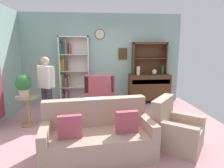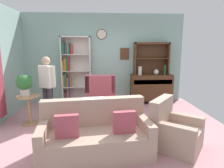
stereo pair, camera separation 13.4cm
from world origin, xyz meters
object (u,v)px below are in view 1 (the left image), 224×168
Objects in this scene: vase_round at (154,72)px; plant_stand at (28,107)px; wingback_chair at (100,98)px; coffee_table at (102,115)px; bottle_wine at (163,70)px; vase_tall at (138,71)px; couch_floral at (98,137)px; sideboard at (149,87)px; armchair_floral at (175,131)px; potted_plant_large at (23,84)px; sideboard_hutch at (149,54)px; book_stack at (101,112)px; bookshelf at (72,71)px; person_reading at (46,84)px.

vase_round is 3.78m from plant_stand.
wingback_chair is 1.27m from coffee_table.
vase_tall is at bearing 179.34° from bottle_wine.
couch_floral is at bearing -93.06° from wingback_chair.
vase_round is at bearing -27.17° from sideboard.
couch_floral is 1.40m from armchair_floral.
bottle_wine is at bearing 21.86° from potted_plant_large.
bottle_wine is at bearing -26.96° from sideboard_hutch.
vase_round is 0.78× the size of book_stack.
sideboard_hutch is 1.38× the size of coffee_table.
vase_tall is 0.24× the size of armchair_floral.
bookshelf is 1.90m from potted_plant_large.
book_stack is (1.63, -0.55, 0.03)m from plant_stand.
sideboard_hutch is 3.79m from potted_plant_large.
vase_round reaches higher than book_stack.
plant_stand is at bearing 163.95° from coffee_table.
couch_floral is at bearing -122.74° from vase_round.
vase_tall reaches higher than vase_round.
book_stack is at bearing -33.13° from person_reading.
vase_tall is at bearing 65.01° from couch_floral.
sideboard_hutch is at bearing 126.48° from vase_round.
sideboard is 3.45m from couch_floral.
vase_tall is 3.32m from plant_stand.
person_reading reaches higher than couch_floral.
sideboard is 5.97× the size of book_stack.
vase_round is 0.25× the size of plant_stand.
armchair_floral is (1.40, 0.11, -0.02)m from couch_floral.
bottle_wine is 3.66m from couch_floral.
armchair_floral is at bearing -23.01° from potted_plant_large.
vase_tall is 0.55× the size of potted_plant_large.
bookshelf reaches higher than sideboard_hutch.
sideboard_hutch is at bearing 26.90° from potted_plant_large.
bookshelf is 2.42m from book_stack.
vase_round is at bearing 175.05° from bottle_wine.
bookshelf reaches higher than coffee_table.
person_reading reaches higher than armchair_floral.
bottle_wine is at bearing -0.66° from vase_tall.
vase_round reaches higher than plant_stand.
bottle_wine reaches higher than coffee_table.
armchair_floral is (-0.34, -2.97, -1.27)m from sideboard_hutch.
potted_plant_large is at bearing -118.27° from bookshelf.
coffee_table is (1.72, -0.46, -0.61)m from potted_plant_large.
plant_stand is at bearing 17.15° from potted_plant_large.
potted_plant_large is at bearing -158.14° from bottle_wine.
person_reading reaches higher than wingback_chair.
plant_stand is (-1.55, 1.40, 0.11)m from couch_floral.
coffee_table is at bearing -126.96° from sideboard_hutch.
coffee_table is at bearing -16.05° from plant_stand.
couch_floral is at bearing -77.04° from bookshelf.
sideboard_hutch is at bearing 25.89° from vase_tall.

